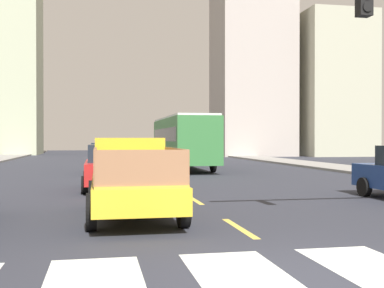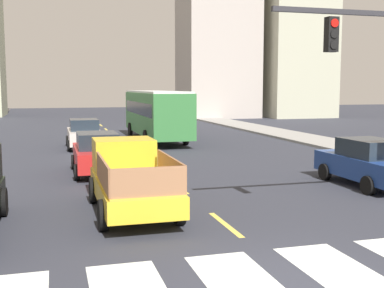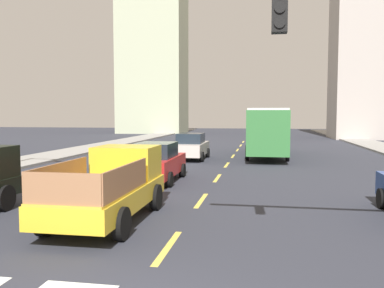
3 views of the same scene
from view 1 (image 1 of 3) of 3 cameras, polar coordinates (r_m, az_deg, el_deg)
name	(u,v)px [view 1 (image 1 of 3)]	position (r m, az deg, el deg)	size (l,w,h in m)	color
ground_plane	(324,281)	(7.08, 15.17, -15.23)	(160.00, 160.00, 0.00)	#2E303A
sidewalk_right	(383,173)	(28.65, 21.47, -3.17)	(3.27, 110.00, 0.15)	gray
crosswalk_stripe_4	(252,285)	(6.71, 7.01, -16.07)	(1.34, 3.70, 0.01)	silver
lane_dash_0	(239,228)	(10.73, 5.57, -9.76)	(0.16, 2.40, 0.01)	#E0C34B
lane_dash_1	(194,200)	(15.53, 0.27, -6.54)	(0.16, 2.40, 0.01)	#E0C34B
lane_dash_2	(171,185)	(20.43, -2.48, -4.83)	(0.16, 2.40, 0.01)	#E0C34B
lane_dash_3	(157,176)	(25.37, -4.16, -3.78)	(0.16, 2.40, 0.01)	#E0C34B
lane_dash_4	(147,170)	(30.33, -5.28, -3.07)	(0.16, 2.40, 0.01)	#E0C34B
lane_dash_5	(140,166)	(35.30, -6.09, -2.55)	(0.16, 2.40, 0.01)	#E0C34B
lane_dash_6	(135,163)	(40.27, -6.70, -2.17)	(0.16, 2.40, 0.01)	#E0C34B
lane_dash_7	(131,160)	(45.26, -7.18, -1.87)	(0.16, 2.40, 0.01)	#E0C34B
pickup_stakebed	(132,178)	(12.47, -7.06, -3.99)	(2.18, 5.20, 1.96)	gold
city_bus	(183,139)	(31.00, -1.05, 0.62)	(2.72, 10.80, 3.32)	#34763A
sedan_mid	(110,167)	(18.77, -9.61, -2.69)	(2.02, 4.40, 1.72)	red
sedan_far	(106,158)	(27.66, -10.07, -1.65)	(2.02, 4.40, 1.72)	beige
block_mid_left	(328,86)	(59.82, 15.66, 6.54)	(7.87, 9.52, 16.33)	#B0B097
block_mid_right	(252,50)	(57.77, 7.04, 10.83)	(8.46, 7.50, 24.43)	#B1A79F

